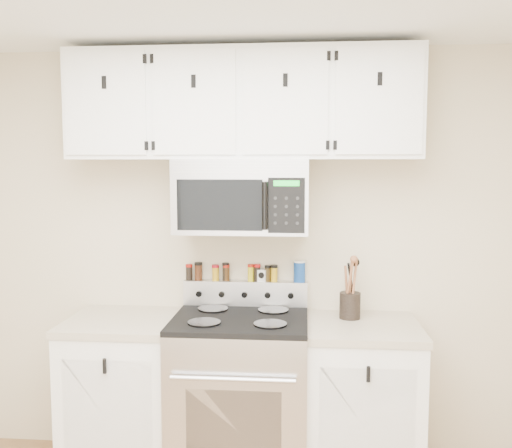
{
  "coord_description": "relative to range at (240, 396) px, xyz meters",
  "views": [
    {
      "loc": [
        0.36,
        -1.71,
        1.8
      ],
      "look_at": [
        0.09,
        1.45,
        1.48
      ],
      "focal_mm": 40.0,
      "sensor_mm": 36.0,
      "label": 1
    }
  ],
  "objects": [
    {
      "name": "back_wall",
      "position": [
        0.0,
        0.32,
        0.76
      ],
      "size": [
        3.5,
        0.01,
        2.5
      ],
      "primitive_type": "cube",
      "color": "#C2B691",
      "rests_on": "floor"
    },
    {
      "name": "range",
      "position": [
        0.0,
        0.0,
        0.0
      ],
      "size": [
        0.76,
        0.65,
        1.1
      ],
      "color": "#B7B7BA",
      "rests_on": "floor"
    },
    {
      "name": "base_cabinet_left",
      "position": [
        -0.69,
        0.02,
        -0.03
      ],
      "size": [
        0.64,
        0.62,
        0.92
      ],
      "color": "white",
      "rests_on": "floor"
    },
    {
      "name": "base_cabinet_right",
      "position": [
        0.69,
        0.02,
        -0.03
      ],
      "size": [
        0.64,
        0.62,
        0.92
      ],
      "color": "white",
      "rests_on": "floor"
    },
    {
      "name": "microwave",
      "position": [
        0.0,
        0.13,
        1.14
      ],
      "size": [
        0.76,
        0.44,
        0.42
      ],
      "color": "#9E9EA3",
      "rests_on": "back_wall"
    },
    {
      "name": "upper_cabinets",
      "position": [
        -0.0,
        0.15,
        1.66
      ],
      "size": [
        2.0,
        0.35,
        0.62
      ],
      "color": "white",
      "rests_on": "back_wall"
    },
    {
      "name": "utensil_crock",
      "position": [
        0.63,
        0.13,
        0.52
      ],
      "size": [
        0.12,
        0.12,
        0.35
      ],
      "color": "black",
      "rests_on": "base_cabinet_right"
    },
    {
      "name": "kitchen_timer",
      "position": [
        0.1,
        0.28,
        0.65
      ],
      "size": [
        0.08,
        0.07,
        0.07
      ],
      "primitive_type": "cube",
      "rotation": [
        0.0,
        0.0,
        -0.31
      ],
      "color": "silver",
      "rests_on": "range"
    },
    {
      "name": "salt_canister",
      "position": [
        0.33,
        0.28,
        0.68
      ],
      "size": [
        0.07,
        0.07,
        0.13
      ],
      "color": "navy",
      "rests_on": "range"
    },
    {
      "name": "spice_jar_0",
      "position": [
        -0.35,
        0.28,
        0.66
      ],
      "size": [
        0.04,
        0.04,
        0.1
      ],
      "color": "black",
      "rests_on": "range"
    },
    {
      "name": "spice_jar_1",
      "position": [
        -0.29,
        0.28,
        0.67
      ],
      "size": [
        0.05,
        0.05,
        0.11
      ],
      "color": "#3D1E0E",
      "rests_on": "range"
    },
    {
      "name": "spice_jar_2",
      "position": [
        -0.18,
        0.28,
        0.66
      ],
      "size": [
        0.04,
        0.04,
        0.1
      ],
      "color": "#C19216",
      "rests_on": "range"
    },
    {
      "name": "spice_jar_3",
      "position": [
        -0.12,
        0.28,
        0.67
      ],
      "size": [
        0.04,
        0.04,
        0.11
      ],
      "color": "black",
      "rests_on": "range"
    },
    {
      "name": "spice_jar_4",
      "position": [
        -0.12,
        0.28,
        0.66
      ],
      "size": [
        0.04,
        0.04,
        0.1
      ],
      "color": "#3A230D",
      "rests_on": "range"
    },
    {
      "name": "spice_jar_5",
      "position": [
        0.03,
        0.28,
        0.67
      ],
      "size": [
        0.04,
        0.04,
        0.1
      ],
      "color": "gold",
      "rests_on": "range"
    },
    {
      "name": "spice_jar_6",
      "position": [
        0.07,
        0.28,
        0.67
      ],
      "size": [
        0.04,
        0.04,
        0.1
      ],
      "color": "black",
      "rests_on": "range"
    },
    {
      "name": "spice_jar_7",
      "position": [
        0.14,
        0.28,
        0.66
      ],
      "size": [
        0.04,
        0.04,
        0.1
      ],
      "color": "#38280D",
      "rests_on": "range"
    },
    {
      "name": "spice_jar_8",
      "position": [
        0.18,
        0.28,
        0.66
      ],
      "size": [
        0.04,
        0.04,
        0.1
      ],
      "color": "gold",
      "rests_on": "range"
    }
  ]
}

